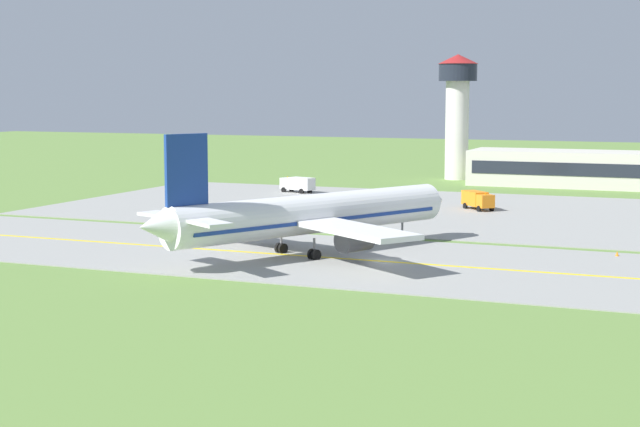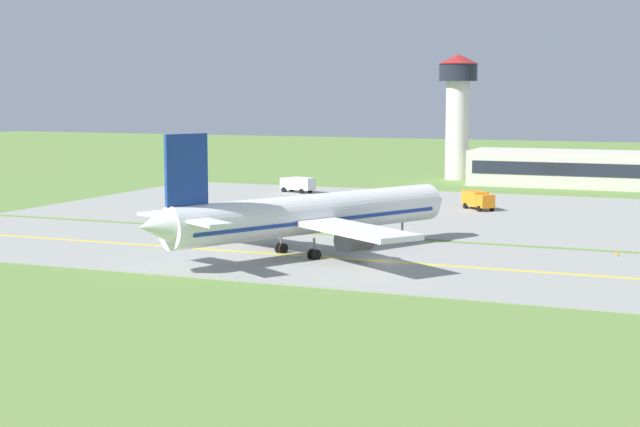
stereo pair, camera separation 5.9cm
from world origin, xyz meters
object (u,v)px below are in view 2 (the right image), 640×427
service_truck_baggage (298,184)px  service_truck_catering (478,199)px  control_tower (458,104)px  airplane_lead (309,215)px

service_truck_baggage → service_truck_catering: (32.81, -12.06, 0.00)m
control_tower → service_truck_baggage: bearing=-116.9°
service_truck_catering → control_tower: bearing=107.8°
airplane_lead → control_tower: bearing=95.0°
airplane_lead → service_truck_baggage: size_ratio=5.82×
airplane_lead → control_tower: (-7.97, 91.08, 10.23)m
service_truck_baggage → service_truck_catering: bearing=-20.2°
service_truck_baggage → service_truck_catering: 34.95m
control_tower → airplane_lead: bearing=-85.0°
airplane_lead → control_tower: control_tower is taller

